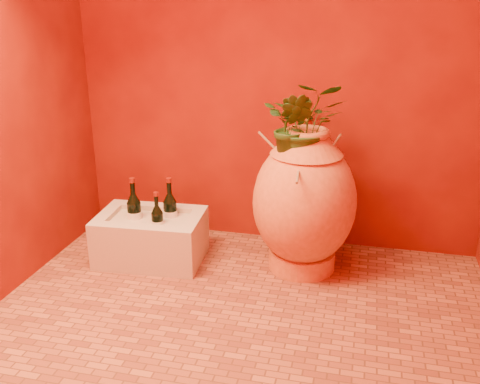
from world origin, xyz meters
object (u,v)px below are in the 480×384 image
(wine_bottle_c, at_px, (158,223))
(wine_bottle_a, at_px, (170,213))
(amphora, at_px, (304,201))
(wine_bottle_b, at_px, (134,214))
(wall_tap, at_px, (307,119))
(stone_basin, at_px, (151,238))

(wine_bottle_c, bearing_deg, wine_bottle_a, 73.57)
(wine_bottle_c, bearing_deg, amphora, 10.18)
(amphora, bearing_deg, wine_bottle_a, -177.83)
(wine_bottle_b, distance_m, wine_bottle_c, 0.17)
(wine_bottle_a, bearing_deg, wall_tap, 23.09)
(stone_basin, height_order, wine_bottle_a, wine_bottle_a)
(stone_basin, distance_m, wall_tap, 1.16)
(wine_bottle_a, distance_m, wall_tap, 0.98)
(stone_basin, height_order, wine_bottle_b, wine_bottle_b)
(wine_bottle_b, bearing_deg, wine_bottle_c, -15.37)
(stone_basin, bearing_deg, amphora, 6.87)
(wall_tap, bearing_deg, wine_bottle_b, -157.44)
(wine_bottle_b, bearing_deg, stone_basin, -2.08)
(stone_basin, relative_size, wine_bottle_c, 2.18)
(wine_bottle_a, relative_size, wine_bottle_c, 1.17)
(amphora, height_order, wine_bottle_a, amphora)
(wine_bottle_b, distance_m, wall_tap, 1.16)
(stone_basin, xyz_separation_m, wine_bottle_a, (0.10, 0.08, 0.14))
(wine_bottle_c, bearing_deg, wine_bottle_b, 164.63)
(stone_basin, bearing_deg, wine_bottle_a, 37.89)
(wine_bottle_c, height_order, wall_tap, wall_tap)
(amphora, distance_m, wall_tap, 0.50)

